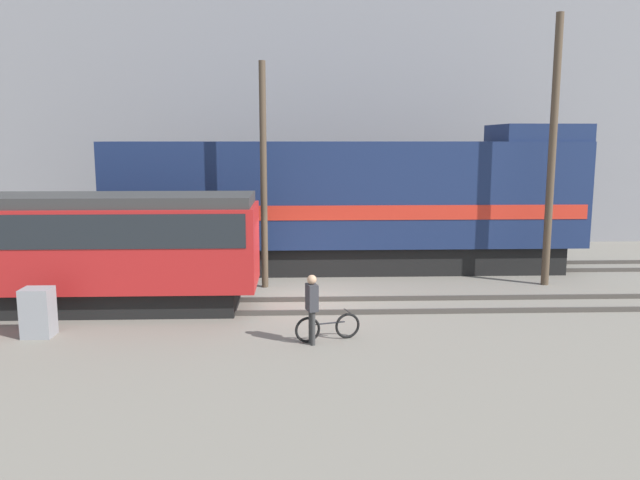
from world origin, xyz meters
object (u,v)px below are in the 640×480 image
Objects in this scene: streetcar at (84,245)px; utility_pole_center at (264,177)px; freight_locomotive at (349,203)px; person at (312,302)px; signal_box at (38,312)px; bicycle at (328,327)px; utility_pole_right at (552,153)px.

utility_pole_center reaches higher than streetcar.
freight_locomotive is 4.09m from utility_pole_center.
person reaches higher than signal_box.
bicycle is 1.32× the size of signal_box.
utility_pole_right is at bearing 36.63° from bicycle.
person is at bearing -100.42° from freight_locomotive.
person reaches higher than bicycle.
streetcar is at bearing -151.48° from utility_pole_center.
streetcar is 6.01× the size of bicycle.
bicycle is 0.22× the size of utility_pole_center.
streetcar is 14.52m from utility_pole_right.
freight_locomotive reaches higher than streetcar.
signal_box is (-6.63, 0.84, -0.41)m from person.
utility_pole_center is at bearing 43.47° from signal_box.
freight_locomotive is at bearing 81.88° from bicycle.
streetcar is (-7.77, -5.25, -0.60)m from freight_locomotive.
utility_pole_center reaches higher than person.
freight_locomotive is 1.77× the size of streetcar.
freight_locomotive is at bearing 41.81° from utility_pole_center.
utility_pole_right reaches higher than utility_pole_center.
utility_pole_right is (14.07, 2.63, 2.46)m from streetcar.
utility_pole_right is at bearing 36.52° from person.
utility_pole_right is (7.85, 5.81, 3.32)m from person.
freight_locomotive is at bearing 42.88° from signal_box.
bicycle is at bearing -4.71° from signal_box.
utility_pole_right is (9.23, 0.00, 0.75)m from utility_pole_center.
signal_box is (-5.24, -4.97, -2.97)m from utility_pole_center.
bicycle is 6.67m from utility_pole_center.
utility_pole_center is (-1.38, 5.81, 2.57)m from person.
bicycle is at bearing -72.31° from utility_pole_center.
signal_box is at bearing 175.29° from bicycle.
utility_pole_right reaches higher than streetcar.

